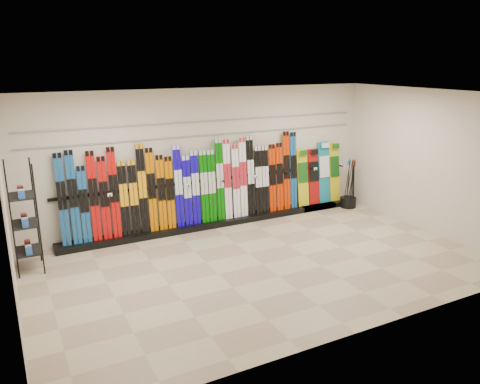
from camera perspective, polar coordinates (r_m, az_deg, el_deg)
floor at (r=8.56m, az=2.84°, el=-8.78°), size 8.00×8.00×0.00m
back_wall at (r=10.23m, az=-4.08°, el=4.16°), size 8.00×0.00×8.00m
left_wall at (r=7.03m, az=-26.54°, el=-2.96°), size 0.00×5.00×5.00m
right_wall at (r=10.60m, az=22.07°, el=3.45°), size 0.00×5.00×5.00m
ceiling at (r=7.80m, az=3.15°, el=11.68°), size 8.00×8.00×0.00m
ski_rack_base at (r=10.51m, az=-2.32°, el=-3.64°), size 8.00×0.40×0.12m
skis at (r=10.02m, az=-5.94°, el=0.69°), size 5.38×0.18×1.84m
snowboards at (r=11.70m, az=9.63°, el=2.10°), size 1.25×0.23×1.50m
accessory_rack at (r=8.81m, az=-24.82°, el=-2.79°), size 0.40×0.60×1.94m
pole_bin at (r=12.01m, az=13.05°, el=-1.22°), size 0.39×0.39×0.25m
ski_poles at (r=11.92m, az=13.39°, el=1.05°), size 0.35×0.32×1.18m
slatwall_rail_0 at (r=10.12m, az=-4.09°, el=6.92°), size 7.60×0.02×0.03m
slatwall_rail_1 at (r=10.08m, az=-4.13°, el=8.60°), size 7.60×0.02×0.03m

